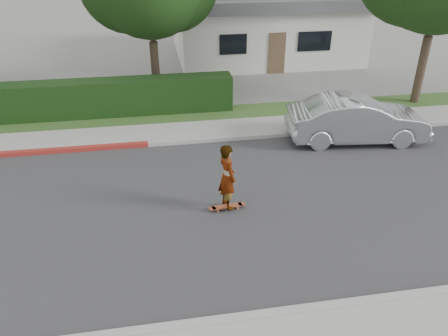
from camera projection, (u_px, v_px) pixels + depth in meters
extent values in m
plane|color=slate|center=(113.00, 215.00, 11.55)|extent=(120.00, 120.00, 0.00)
cube|color=#2D2D30|center=(113.00, 215.00, 11.55)|extent=(60.00, 8.00, 0.01)
cube|color=#9E9E99|center=(119.00, 146.00, 15.07)|extent=(60.00, 0.20, 0.15)
cube|color=gray|center=(120.00, 136.00, 15.86)|extent=(60.00, 1.60, 0.12)
cube|color=#2D4C1E|center=(122.00, 120.00, 17.25)|extent=(60.00, 1.60, 0.10)
cube|color=black|center=(42.00, 102.00, 16.99)|extent=(15.00, 1.00, 1.50)
cylinder|color=#33261C|center=(156.00, 71.00, 18.97)|extent=(0.36, 0.36, 2.52)
cylinder|color=#33261C|center=(152.00, 26.00, 18.07)|extent=(0.24, 0.24, 2.10)
cylinder|color=#33261C|center=(421.00, 71.00, 18.34)|extent=(0.36, 0.36, 2.88)
cylinder|color=#33261C|center=(432.00, 17.00, 17.31)|extent=(0.24, 0.24, 2.40)
cube|color=beige|center=(262.00, 29.00, 25.88)|extent=(10.00, 8.00, 3.00)
cube|color=black|center=(233.00, 44.00, 21.98)|extent=(1.40, 0.06, 1.00)
cube|color=black|center=(315.00, 41.00, 22.61)|extent=(1.80, 0.06, 1.00)
cube|color=brown|center=(277.00, 53.00, 22.58)|extent=(0.90, 0.06, 2.10)
cylinder|color=#CA7337|center=(218.00, 211.00, 11.64)|extent=(0.06, 0.04, 0.05)
cylinder|color=#CA7337|center=(217.00, 208.00, 11.77)|extent=(0.06, 0.04, 0.05)
cylinder|color=#CA7337|center=(238.00, 208.00, 11.76)|extent=(0.06, 0.04, 0.05)
cylinder|color=#CA7337|center=(236.00, 205.00, 11.90)|extent=(0.06, 0.04, 0.05)
cube|color=silver|center=(217.00, 208.00, 11.68)|extent=(0.06, 0.17, 0.02)
cube|color=silver|center=(237.00, 205.00, 11.81)|extent=(0.06, 0.17, 0.02)
cube|color=brown|center=(227.00, 206.00, 11.74)|extent=(0.84, 0.28, 0.02)
cylinder|color=brown|center=(212.00, 208.00, 11.64)|extent=(0.22, 0.22, 0.02)
cylinder|color=brown|center=(242.00, 204.00, 11.83)|extent=(0.22, 0.22, 0.02)
imported|color=white|center=(227.00, 177.00, 11.30)|extent=(0.60, 0.75, 1.81)
imported|color=#B9BDC1|center=(357.00, 120.00, 15.29)|extent=(5.00, 2.21, 1.59)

